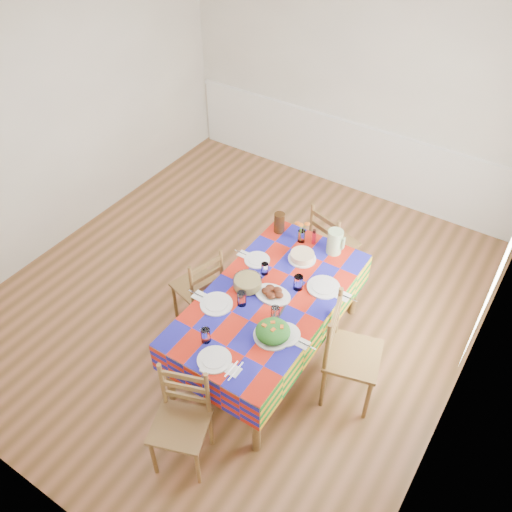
{
  "coord_description": "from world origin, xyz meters",
  "views": [
    {
      "loc": [
        2.3,
        -3.17,
        4.11
      ],
      "look_at": [
        0.4,
        -0.25,
        0.97
      ],
      "focal_mm": 38.0,
      "sensor_mm": 36.0,
      "label": 1
    }
  ],
  "objects": [
    {
      "name": "setting_right_near",
      "position": [
        0.92,
        -0.67,
        0.78
      ],
      "size": [
        0.48,
        0.28,
        0.12
      ],
      "rotation": [
        0.0,
        0.0,
        -1.57
      ],
      "color": "white",
      "rests_on": "dining_table"
    },
    {
      "name": "chair_left",
      "position": [
        -0.12,
        -0.43,
        0.45
      ],
      "size": [
        0.48,
        0.49,
        0.91
      ],
      "rotation": [
        0.0,
        0.0,
        -1.84
      ],
      "color": "brown",
      "rests_on": "room"
    },
    {
      "name": "serving_utensils",
      "position": [
        0.8,
        -0.51,
        0.76
      ],
      "size": [
        0.12,
        0.28,
        0.01
      ],
      "color": "black",
      "rests_on": "dining_table"
    },
    {
      "name": "flower_vase",
      "position": [
        0.51,
        0.37,
        0.85
      ],
      "size": [
        0.14,
        0.12,
        0.23
      ],
      "color": "white",
      "rests_on": "dining_table"
    },
    {
      "name": "setting_right_far",
      "position": [
        0.92,
        -0.12,
        0.78
      ],
      "size": [
        0.55,
        0.32,
        0.14
      ],
      "rotation": [
        0.0,
        0.0,
        -1.57
      ],
      "color": "white",
      "rests_on": "dining_table"
    },
    {
      "name": "setting_left_far",
      "position": [
        0.36,
        -0.13,
        0.78
      ],
      "size": [
        0.43,
        0.26,
        0.11
      ],
      "rotation": [
        0.0,
        0.0,
        1.57
      ],
      "color": "white",
      "rests_on": "dining_table"
    },
    {
      "name": "meat_platter",
      "position": [
        0.66,
        -0.39,
        0.78
      ],
      "size": [
        0.33,
        0.24,
        0.06
      ],
      "color": "white",
      "rests_on": "dining_table"
    },
    {
      "name": "name_card",
      "position": [
        0.65,
        -1.35,
        0.76
      ],
      "size": [
        0.08,
        0.02,
        0.02
      ],
      "primitive_type": "cube",
      "color": "white",
      "rests_on": "dining_table"
    },
    {
      "name": "tea_pitcher",
      "position": [
        0.25,
        0.38,
        0.86
      ],
      "size": [
        0.1,
        0.1,
        0.21
      ],
      "primitive_type": "cylinder",
      "color": "black",
      "rests_on": "dining_table"
    },
    {
      "name": "cake",
      "position": [
        0.64,
        0.15,
        0.79
      ],
      "size": [
        0.26,
        0.26,
        0.07
      ],
      "color": "white",
      "rests_on": "dining_table"
    },
    {
      "name": "chair_right",
      "position": [
        1.42,
        -0.43,
        0.52
      ],
      "size": [
        0.55,
        0.56,
        1.05
      ],
      "rotation": [
        0.0,
        0.0,
        1.83
      ],
      "color": "brown",
      "rests_on": "room"
    },
    {
      "name": "wainscot",
      "position": [
        0.0,
        2.48,
        0.49
      ],
      "size": [
        4.41,
        0.06,
        0.92
      ],
      "color": "white",
      "rests_on": "room"
    },
    {
      "name": "room",
      "position": [
        0.0,
        0.0,
        1.35
      ],
      "size": [
        4.58,
        5.08,
        2.78
      ],
      "color": "brown",
      "rests_on": "ground"
    },
    {
      "name": "setting_near_head",
      "position": [
        0.6,
        -1.17,
        0.78
      ],
      "size": [
        0.43,
        0.29,
        0.13
      ],
      "color": "white",
      "rests_on": "dining_table"
    },
    {
      "name": "salad_platter",
      "position": [
        0.9,
        -0.77,
        0.8
      ],
      "size": [
        0.31,
        0.31,
        0.13
      ],
      "color": "white",
      "rests_on": "dining_table"
    },
    {
      "name": "pasta_bowl",
      "position": [
        0.42,
        -0.42,
        0.8
      ],
      "size": [
        0.25,
        0.25,
        0.09
      ],
      "color": "white",
      "rests_on": "dining_table"
    },
    {
      "name": "setting_left_near",
      "position": [
        0.38,
        -0.7,
        0.78
      ],
      "size": [
        0.51,
        0.3,
        0.13
      ],
      "rotation": [
        0.0,
        0.0,
        1.57
      ],
      "color": "white",
      "rests_on": "dining_table"
    },
    {
      "name": "hot_sauce",
      "position": [
        0.62,
        0.4,
        0.83
      ],
      "size": [
        0.04,
        0.04,
        0.16
      ],
      "primitive_type": "cylinder",
      "color": "red",
      "rests_on": "dining_table"
    },
    {
      "name": "chair_far",
      "position": [
        0.64,
        0.81,
        0.46
      ],
      "size": [
        0.51,
        0.5,
        0.94
      ],
      "rotation": [
        0.0,
        0.0,
        2.84
      ],
      "color": "brown",
      "rests_on": "room"
    },
    {
      "name": "chair_near",
      "position": [
        0.64,
        -1.64,
        0.46
      ],
      "size": [
        0.52,
        0.51,
        0.93
      ],
      "rotation": [
        0.0,
        0.0,
        0.34
      ],
      "color": "brown",
      "rests_on": "room"
    },
    {
      "name": "green_pitcher",
      "position": [
        0.84,
        0.4,
        0.88
      ],
      "size": [
        0.14,
        0.14,
        0.24
      ],
      "primitive_type": "cylinder",
      "color": "#ABCD91",
      "rests_on": "dining_table"
    },
    {
      "name": "dining_table",
      "position": [
        0.65,
        -0.42,
        0.67
      ],
      "size": [
        1.04,
        1.94,
        0.75
      ],
      "color": "brown",
      "rests_on": "room"
    },
    {
      "name": "window_right",
      "position": [
        2.23,
        0.3,
        1.5
      ],
      "size": [
        0.0,
        1.4,
        1.4
      ],
      "primitive_type": "plane",
      "rotation": [
        0.0,
        -1.57,
        0.0
      ],
      "color": "white",
      "rests_on": "room"
    }
  ]
}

